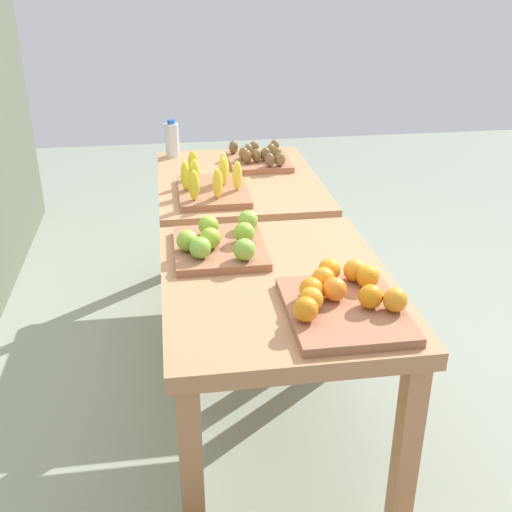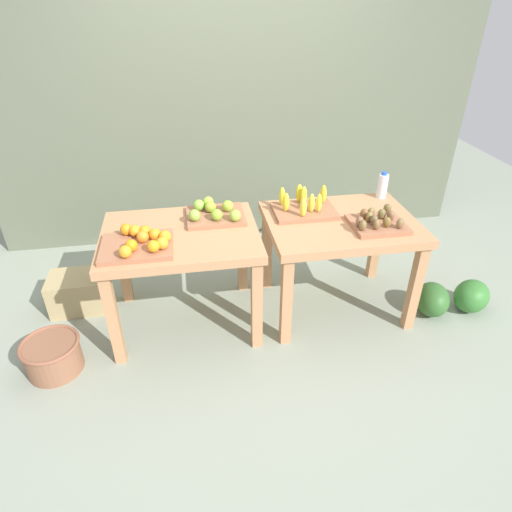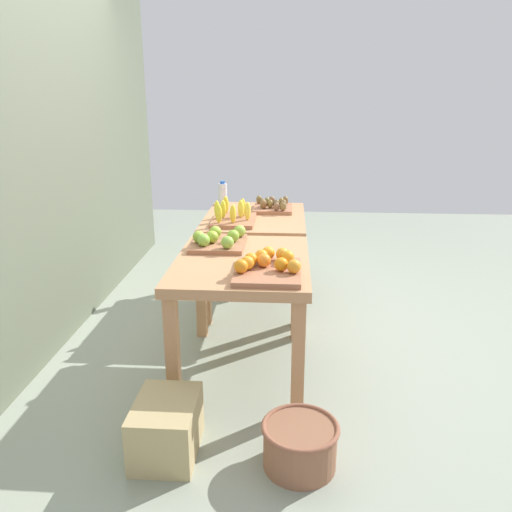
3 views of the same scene
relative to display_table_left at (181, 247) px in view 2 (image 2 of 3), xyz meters
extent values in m
plane|color=gray|center=(0.56, 0.00, -0.64)|extent=(8.00, 8.00, 0.00)
cube|color=#5C634F|center=(0.56, 1.35, 0.86)|extent=(4.40, 0.12, 3.00)
cube|color=tan|center=(0.00, 0.00, 0.08)|extent=(1.04, 0.80, 0.06)
cube|color=tan|center=(-0.46, -0.34, -0.29)|extent=(0.07, 0.07, 0.69)
cube|color=tan|center=(0.46, -0.34, -0.29)|extent=(0.07, 0.07, 0.69)
cube|color=tan|center=(-0.46, 0.34, -0.29)|extent=(0.07, 0.07, 0.69)
cube|color=tan|center=(0.46, 0.34, -0.29)|extent=(0.07, 0.07, 0.69)
cube|color=tan|center=(1.12, 0.00, 0.08)|extent=(1.04, 0.80, 0.06)
cube|color=tan|center=(0.66, -0.34, -0.29)|extent=(0.07, 0.07, 0.69)
cube|color=tan|center=(1.58, -0.34, -0.29)|extent=(0.07, 0.07, 0.69)
cube|color=tan|center=(0.66, 0.34, -0.29)|extent=(0.07, 0.07, 0.69)
cube|color=tan|center=(1.58, 0.34, -0.29)|extent=(0.07, 0.07, 0.69)
cube|color=#A26748|center=(-0.27, -0.17, 0.12)|extent=(0.44, 0.36, 0.03)
sphere|color=orange|center=(-0.29, -0.24, 0.18)|extent=(0.11, 0.11, 0.08)
sphere|color=orange|center=(-0.10, -0.24, 0.18)|extent=(0.09, 0.09, 0.08)
sphere|color=orange|center=(-0.33, -0.03, 0.18)|extent=(0.11, 0.11, 0.08)
sphere|color=orange|center=(-0.22, -0.14, 0.18)|extent=(0.10, 0.10, 0.08)
sphere|color=orange|center=(-0.32, -0.31, 0.18)|extent=(0.10, 0.10, 0.08)
sphere|color=orange|center=(-0.09, -0.16, 0.18)|extent=(0.09, 0.09, 0.08)
sphere|color=orange|center=(-0.21, -0.07, 0.18)|extent=(0.10, 0.10, 0.08)
sphere|color=orange|center=(-0.28, -0.05, 0.18)|extent=(0.08, 0.08, 0.08)
sphere|color=orange|center=(-0.16, -0.27, 0.18)|extent=(0.08, 0.08, 0.08)
sphere|color=orange|center=(-0.15, -0.12, 0.18)|extent=(0.09, 0.09, 0.08)
cube|color=#A26748|center=(0.25, 0.18, 0.12)|extent=(0.40, 0.34, 0.03)
sphere|color=#8FB43F|center=(0.38, 0.05, 0.18)|extent=(0.09, 0.09, 0.08)
sphere|color=#93BD3A|center=(0.22, 0.30, 0.18)|extent=(0.10, 0.10, 0.08)
sphere|color=#85B334|center=(0.26, 0.08, 0.18)|extent=(0.08, 0.08, 0.08)
sphere|color=#94B030|center=(0.22, 0.21, 0.18)|extent=(0.09, 0.09, 0.08)
sphere|color=#85B741|center=(0.11, 0.10, 0.18)|extent=(0.10, 0.10, 0.08)
sphere|color=#95B836|center=(0.35, 0.21, 0.18)|extent=(0.10, 0.10, 0.08)
sphere|color=#87C041|center=(0.15, 0.26, 0.18)|extent=(0.10, 0.10, 0.08)
cube|color=#A26748|center=(0.89, 0.15, 0.12)|extent=(0.44, 0.32, 0.03)
ellipsoid|color=yellow|center=(0.90, 0.23, 0.21)|extent=(0.06, 0.05, 0.14)
ellipsoid|color=yellow|center=(0.85, 0.04, 0.21)|extent=(0.07, 0.07, 0.14)
ellipsoid|color=yellow|center=(0.88, 0.27, 0.21)|extent=(0.06, 0.05, 0.14)
ellipsoid|color=yellow|center=(1.05, 0.23, 0.21)|extent=(0.06, 0.06, 0.14)
ellipsoid|color=yellow|center=(0.75, 0.24, 0.21)|extent=(0.05, 0.06, 0.14)
ellipsoid|color=yellow|center=(0.92, 0.09, 0.21)|extent=(0.06, 0.07, 0.14)
ellipsoid|color=yellow|center=(0.75, 0.14, 0.21)|extent=(0.07, 0.06, 0.14)
ellipsoid|color=yellow|center=(0.97, 0.08, 0.21)|extent=(0.06, 0.06, 0.14)
cube|color=#A26748|center=(1.33, -0.14, 0.12)|extent=(0.36, 0.32, 0.03)
ellipsoid|color=brown|center=(1.27, -0.23, 0.18)|extent=(0.07, 0.07, 0.07)
ellipsoid|color=brown|center=(1.37, -0.09, 0.18)|extent=(0.07, 0.06, 0.07)
ellipsoid|color=brown|center=(1.27, -0.12, 0.18)|extent=(0.07, 0.07, 0.07)
ellipsoid|color=brown|center=(1.18, -0.22, 0.18)|extent=(0.06, 0.07, 0.07)
ellipsoid|color=brown|center=(1.42, -0.12, 0.18)|extent=(0.06, 0.07, 0.07)
ellipsoid|color=brown|center=(1.18, -0.17, 0.18)|extent=(0.07, 0.06, 0.07)
ellipsoid|color=brown|center=(1.43, -0.24, 0.18)|extent=(0.07, 0.07, 0.07)
ellipsoid|color=brown|center=(1.35, -0.21, 0.18)|extent=(0.07, 0.07, 0.07)
ellipsoid|color=brown|center=(1.25, -0.06, 0.18)|extent=(0.07, 0.07, 0.07)
ellipsoid|color=brown|center=(1.31, -0.05, 0.18)|extent=(0.07, 0.07, 0.07)
ellipsoid|color=brown|center=(1.28, -0.17, 0.18)|extent=(0.05, 0.06, 0.07)
ellipsoid|color=brown|center=(1.44, -0.01, 0.18)|extent=(0.07, 0.07, 0.07)
cylinder|color=silver|center=(1.55, 0.32, 0.20)|extent=(0.08, 0.08, 0.18)
cylinder|color=blue|center=(1.55, 0.32, 0.30)|extent=(0.04, 0.04, 0.02)
ellipsoid|color=#34742E|center=(2.14, -0.23, -0.51)|extent=(0.39, 0.37, 0.25)
ellipsoid|color=#306229|center=(1.83, -0.22, -0.51)|extent=(0.33, 0.37, 0.25)
cylinder|color=brown|center=(-0.87, -0.35, -0.53)|extent=(0.35, 0.35, 0.21)
torus|color=brown|center=(-0.87, -0.35, -0.42)|extent=(0.37, 0.37, 0.02)
cube|color=tan|center=(-0.82, 0.30, -0.50)|extent=(0.40, 0.30, 0.28)
camera|label=1|loc=(-1.91, 0.36, 1.13)|focal=44.30mm
camera|label=2|loc=(0.07, -2.60, 1.50)|focal=30.76mm
camera|label=3|loc=(-2.91, -0.28, 1.07)|focal=35.93mm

